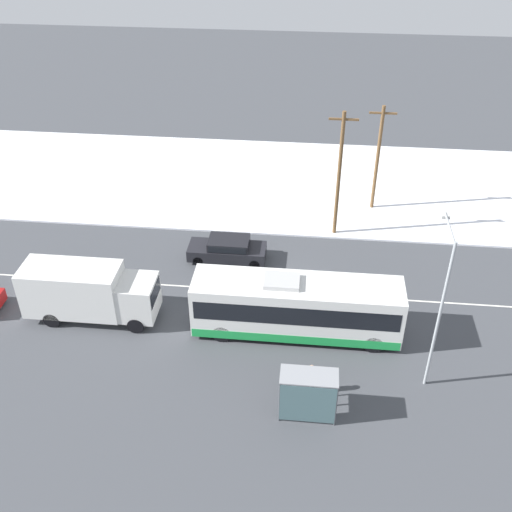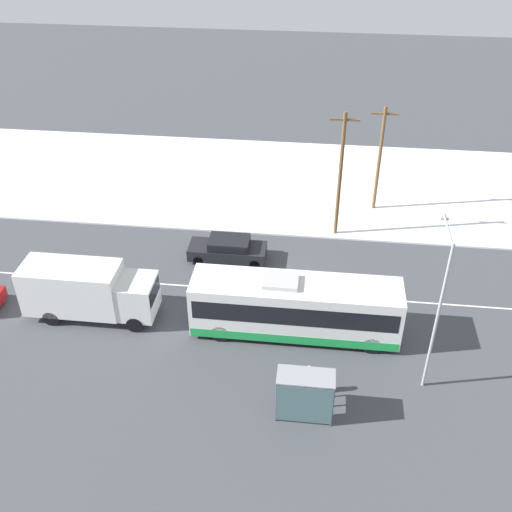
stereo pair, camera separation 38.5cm
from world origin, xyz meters
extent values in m
plane|color=#424449|center=(0.00, 0.00, 0.00)|extent=(120.00, 120.00, 0.00)
cube|color=white|center=(0.00, 13.65, 0.06)|extent=(80.00, 15.07, 0.12)
cube|color=silver|center=(0.00, 0.00, 0.00)|extent=(60.00, 0.12, 0.00)
cube|color=white|center=(0.82, -3.27, 1.70)|extent=(10.78, 2.55, 2.86)
cube|color=black|center=(0.82, -3.27, 2.05)|extent=(10.35, 2.57, 1.09)
cube|color=green|center=(0.82, -3.27, 0.53)|extent=(10.67, 2.57, 0.51)
cube|color=#B2B2B2|center=(0.01, -3.27, 3.25)|extent=(1.80, 1.40, 0.24)
cylinder|color=black|center=(4.81, -4.41, 0.50)|extent=(1.00, 0.28, 1.00)
cylinder|color=black|center=(4.81, -2.14, 0.50)|extent=(1.00, 0.28, 1.00)
cylinder|color=black|center=(-2.97, -4.41, 0.50)|extent=(1.00, 0.28, 1.00)
cylinder|color=black|center=(-2.97, -2.14, 0.50)|extent=(1.00, 0.28, 1.00)
cube|color=silver|center=(-11.14, -3.20, 1.83)|extent=(5.21, 2.30, 2.67)
cube|color=silver|center=(-7.59, -3.20, 1.54)|extent=(1.90, 2.19, 2.08)
cube|color=black|center=(-6.66, -3.20, 1.95)|extent=(0.06, 1.96, 0.92)
cylinder|color=black|center=(-7.59, -4.22, 0.45)|extent=(0.90, 0.26, 0.90)
cylinder|color=black|center=(-7.59, -2.18, 0.45)|extent=(0.90, 0.26, 0.90)
cylinder|color=black|center=(-12.19, -4.22, 0.45)|extent=(0.90, 0.26, 0.90)
cylinder|color=black|center=(-12.19, -2.18, 0.45)|extent=(0.90, 0.26, 0.90)
cube|color=black|center=(-3.75, 3.01, 0.60)|extent=(4.79, 1.80, 0.74)
cube|color=black|center=(-3.63, 3.01, 1.24)|extent=(2.49, 1.66, 0.54)
cube|color=black|center=(-3.63, 3.01, 1.25)|extent=(2.29, 1.69, 0.43)
cylinder|color=black|center=(-5.44, 2.22, 0.32)|extent=(0.64, 0.22, 0.64)
cylinder|color=black|center=(-5.44, 3.80, 0.32)|extent=(0.64, 0.22, 0.64)
cylinder|color=black|center=(-1.95, 2.22, 0.32)|extent=(0.64, 0.22, 0.64)
cylinder|color=black|center=(-1.95, 3.80, 0.32)|extent=(0.64, 0.22, 0.64)
cylinder|color=#23232D|center=(1.60, -7.53, 0.39)|extent=(0.12, 0.12, 0.79)
cylinder|color=#23232D|center=(1.84, -7.53, 0.39)|extent=(0.12, 0.12, 0.79)
cube|color=brown|center=(1.72, -7.53, 1.11)|extent=(0.41, 0.22, 0.65)
sphere|color=tan|center=(1.72, -7.53, 1.58)|extent=(0.27, 0.27, 0.27)
cylinder|color=brown|center=(1.46, -7.53, 1.08)|extent=(0.10, 0.10, 0.62)
cylinder|color=brown|center=(1.98, -7.53, 1.08)|extent=(0.10, 0.10, 0.62)
cube|color=gray|center=(1.61, -8.83, 2.37)|extent=(2.55, 1.20, 0.06)
cube|color=slate|center=(1.61, -9.41, 1.20)|extent=(2.45, 0.04, 2.16)
cylinder|color=#474C51|center=(0.37, -8.27, 1.17)|extent=(0.08, 0.08, 2.34)
cylinder|color=#474C51|center=(2.85, -8.27, 1.17)|extent=(0.08, 0.08, 2.34)
cylinder|color=#474C51|center=(0.37, -9.39, 1.17)|extent=(0.08, 0.08, 2.34)
cylinder|color=#474C51|center=(2.85, -9.39, 1.17)|extent=(0.08, 0.08, 2.34)
cylinder|color=#9EA3A8|center=(7.18, -6.41, 4.06)|extent=(0.14, 0.14, 8.11)
cylinder|color=#9EA3A8|center=(7.18, -5.11, 7.96)|extent=(0.10, 2.61, 0.10)
cube|color=silver|center=(7.18, -3.80, 7.89)|extent=(0.36, 0.60, 0.16)
cylinder|color=brown|center=(2.91, 6.74, 4.26)|extent=(0.24, 0.24, 8.51)
cube|color=brown|center=(2.91, 6.74, 8.01)|extent=(1.80, 0.12, 0.12)
cylinder|color=brown|center=(5.58, 10.45, 3.80)|extent=(0.24, 0.24, 7.59)
cube|color=brown|center=(5.58, 10.45, 7.09)|extent=(1.80, 0.12, 0.12)
camera|label=1|loc=(1.21, -27.46, 21.30)|focal=42.00mm
camera|label=2|loc=(1.59, -27.42, 21.30)|focal=42.00mm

